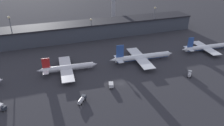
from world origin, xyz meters
TOP-DOWN VIEW (x-y plane):
  - ground at (0.00, 0.00)m, footprint 600.00×600.00m
  - terminal_building at (0.00, 83.57)m, footprint 203.19×21.48m
  - airplane_1 at (-27.48, 24.66)m, footprint 39.29×36.02m
  - airplane_2 at (24.93, 22.96)m, footprint 48.11×35.74m
  - airplane_3 at (82.08, 23.12)m, footprint 46.12×29.04m
  - service_vehicle_0 at (-25.59, -10.12)m, footprint 5.83×6.72m
  - service_vehicle_2 at (-64.76, -3.18)m, footprint 5.34×5.23m
  - service_vehicle_3 at (-6.56, -1.64)m, footprint 3.80×5.35m
  - service_vehicle_4 at (44.25, -5.97)m, footprint 5.12×5.34m
  - lamp_post_0 at (-61.70, 75.95)m, footprint 1.80×1.80m
  - lamp_post_1 at (1.69, 75.95)m, footprint 1.80×1.80m
  - lamp_post_2 at (63.00, 75.95)m, footprint 1.80×1.80m

SIDE VIEW (x-z plane):
  - ground at x=0.00m, z-range 0.00..0.00m
  - service_vehicle_3 at x=-6.56m, z-range 0.18..3.01m
  - service_vehicle_4 at x=44.25m, z-range 0.12..3.24m
  - service_vehicle_0 at x=-25.59m, z-range 0.27..3.10m
  - service_vehicle_2 at x=-64.76m, z-range 0.18..3.44m
  - airplane_3 at x=82.08m, z-range -3.33..9.49m
  - airplane_1 at x=-27.48m, z-range -2.70..8.86m
  - airplane_2 at x=24.93m, z-range -3.75..10.56m
  - terminal_building at x=0.00m, z-range 0.06..14.20m
  - lamp_post_1 at x=1.69m, z-range 3.07..22.60m
  - lamp_post_2 at x=63.00m, z-range 3.40..28.30m
  - lamp_post_0 at x=-61.70m, z-range 3.50..30.45m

